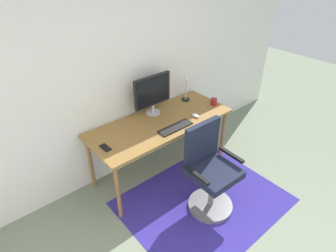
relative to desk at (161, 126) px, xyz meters
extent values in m
cube|color=white|center=(-0.32, 0.43, 0.61)|extent=(6.00, 0.10, 2.60)
cube|color=navy|center=(0.03, -0.74, -0.69)|extent=(1.76, 1.41, 0.01)
cube|color=olive|center=(0.00, 0.00, 0.05)|extent=(1.75, 0.72, 0.03)
cylinder|color=brown|center=(-0.81, -0.30, -0.33)|extent=(0.04, 0.04, 0.72)
cylinder|color=brown|center=(0.81, -0.30, -0.33)|extent=(0.04, 0.04, 0.72)
cylinder|color=brown|center=(-0.81, 0.30, -0.33)|extent=(0.04, 0.04, 0.72)
cylinder|color=brown|center=(0.81, 0.30, -0.33)|extent=(0.04, 0.04, 0.72)
cylinder|color=#B2B2B7|center=(0.05, 0.22, 0.07)|extent=(0.18, 0.18, 0.01)
cylinder|color=#B2B2B7|center=(0.05, 0.22, 0.13)|extent=(0.04, 0.04, 0.10)
cube|color=black|center=(0.05, 0.22, 0.36)|extent=(0.50, 0.04, 0.37)
cube|color=black|center=(0.05, 0.20, 0.36)|extent=(0.46, 0.00, 0.33)
cube|color=black|center=(0.04, -0.22, 0.07)|extent=(0.43, 0.13, 0.02)
ellipsoid|color=white|center=(0.38, -0.19, 0.08)|extent=(0.06, 0.10, 0.03)
cylinder|color=maroon|center=(0.78, -0.12, 0.11)|extent=(0.08, 0.08, 0.09)
cube|color=black|center=(-0.76, -0.04, 0.07)|extent=(0.08, 0.14, 0.01)
cylinder|color=black|center=(0.59, 0.21, 0.07)|extent=(0.11, 0.11, 0.01)
cylinder|color=beige|center=(0.59, 0.21, 0.22)|extent=(0.02, 0.02, 0.29)
cone|color=beige|center=(0.59, 0.21, 0.40)|extent=(0.10, 0.10, 0.06)
cylinder|color=slate|center=(0.03, -0.84, -0.66)|extent=(0.50, 0.50, 0.05)
cylinder|color=slate|center=(0.03, -0.84, -0.43)|extent=(0.06, 0.06, 0.43)
cube|color=#191E33|center=(0.03, -0.84, -0.17)|extent=(0.47, 0.47, 0.08)
cube|color=#191E33|center=(0.03, -0.64, 0.10)|extent=(0.44, 0.07, 0.47)
cube|color=black|center=(-0.22, -0.83, -0.06)|extent=(0.05, 0.33, 0.03)
cube|color=black|center=(0.28, -0.84, -0.06)|extent=(0.05, 0.33, 0.03)
camera|label=1|loc=(-1.76, -2.23, 1.83)|focal=30.49mm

